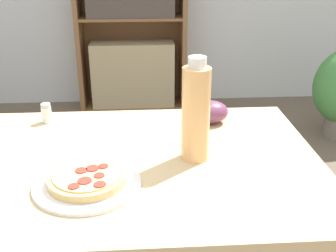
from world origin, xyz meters
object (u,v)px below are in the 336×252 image
at_px(grape_bunch, 210,112).
at_px(drink_bottle, 196,113).
at_px(pizza_on_plate, 86,181).
at_px(bookshelf, 131,26).
at_px(salt_shaker, 46,113).

height_order(grape_bunch, drink_bottle, drink_bottle).
xyz_separation_m(pizza_on_plate, bookshelf, (0.08, 2.50, -0.08)).
height_order(pizza_on_plate, salt_shaker, salt_shaker).
distance_m(grape_bunch, bookshelf, 2.14).
bearing_deg(drink_bottle, grape_bunch, 71.76).
bearing_deg(grape_bunch, pizza_on_plate, -134.42).
distance_m(pizza_on_plate, grape_bunch, 0.53).
distance_m(drink_bottle, salt_shaker, 0.55).
distance_m(pizza_on_plate, bookshelf, 2.50).
bearing_deg(bookshelf, drink_bottle, -84.92).
xyz_separation_m(drink_bottle, bookshelf, (-0.21, 2.37, -0.20)).
relative_size(grape_bunch, drink_bottle, 0.42).
xyz_separation_m(pizza_on_plate, grape_bunch, (0.37, 0.38, 0.02)).
height_order(grape_bunch, salt_shaker, grape_bunch).
relative_size(pizza_on_plate, drink_bottle, 0.92).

